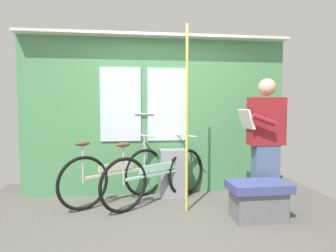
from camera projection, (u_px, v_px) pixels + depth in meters
ground_plane at (168, 228)px, 3.33m from camera, size 5.02×4.22×0.04m
train_door_wall at (157, 112)px, 4.53m from camera, size 4.02×0.28×2.40m
bicycle_near_door at (116, 176)px, 4.11m from camera, size 1.44×0.93×0.92m
bicycle_leaning_behind at (157, 177)px, 4.07m from camera, size 1.53×1.02×0.92m
passenger_reading_newspaper at (265, 140)px, 3.90m from camera, size 0.57×0.50×1.70m
trash_bin_by_wall at (173, 173)px, 4.41m from camera, size 0.39×0.28×0.70m
handrail_pole at (187, 119)px, 3.72m from camera, size 0.04×0.04×2.36m
bench_seat_corner at (258, 199)px, 3.51m from camera, size 0.70×0.44×0.45m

